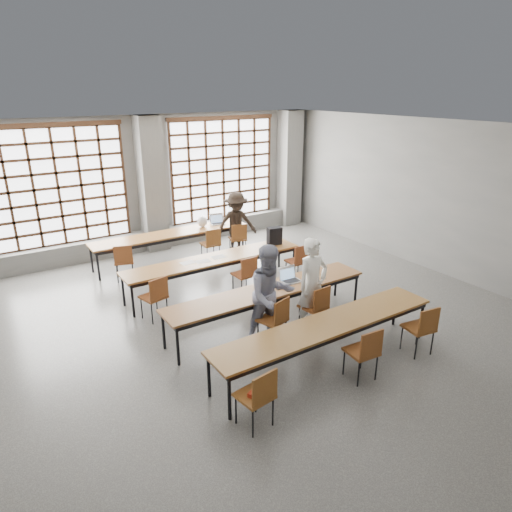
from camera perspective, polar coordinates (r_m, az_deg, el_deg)
The scene contains 38 objects.
floor at distance 8.51m, azimuth 0.79°, elevation -8.80°, with size 11.00×11.00×0.00m, color #4C4C49.
ceiling at distance 7.46m, azimuth 0.92°, elevation 15.37°, with size 11.00×11.00×0.00m, color silver.
wall_back at distance 12.61m, azimuth -13.38°, elevation 8.87°, with size 10.00×10.00×0.00m, color #5F5F5C.
wall_right at distance 11.29m, azimuth 22.58°, elevation 6.55°, with size 11.00×11.00×0.00m, color #5F5F5C.
column_mid at distance 12.35m, azimuth -12.92°, elevation 8.67°, with size 0.60×0.55×3.50m, color #5C5C5A.
column_right at distance 14.50m, azimuth 4.19°, elevation 10.81°, with size 0.60×0.55×3.50m, color #5C5C5A.
window_left at distance 11.96m, azimuth -23.52°, elevation 7.86°, with size 3.32×0.12×3.00m.
window_right at distance 13.43m, azimuth -4.15°, elevation 10.69°, with size 3.32×0.12×3.00m.
sill_ledge at distance 12.80m, azimuth -12.52°, elevation 2.15°, with size 9.80×0.35×0.50m, color #5C5C5A.
desk_row_a at distance 11.60m, azimuth -10.54°, elevation 2.54°, with size 4.00×0.70×0.73m.
desk_row_b at distance 9.78m, azimuth -5.22°, elevation -0.59°, with size 4.00×0.70×0.73m.
desk_row_c at distance 8.26m, azimuth 1.57°, elevation -4.59°, with size 4.00×0.70×0.73m.
desk_row_d at distance 7.22m, azimuth 8.89°, elevation -8.78°, with size 4.00×0.70×0.73m.
chair_back_left at distance 10.64m, azimuth -16.21°, elevation -0.32°, with size 0.53×0.53×0.88m.
chair_back_mid at distance 11.41m, azimuth -5.58°, elevation 1.82°, with size 0.44×0.44×0.88m.
chair_back_right at distance 11.77m, azimuth -2.23°, elevation 2.49°, with size 0.52×0.53×0.88m.
chair_mid_left at distance 8.72m, azimuth -12.45°, elevation -4.64°, with size 0.51×0.51×0.88m.
chair_mid_centre at distance 9.50m, azimuth -1.26°, elevation -1.98°, with size 0.44×0.44×0.88m.
chair_mid_right at distance 10.25m, azimuth 5.37°, elevation -0.35°, with size 0.44×0.44×0.88m.
chair_front_left at distance 7.72m, azimuth 2.51°, elevation -7.57°, with size 0.53×0.53×0.88m.
chair_front_right at distance 8.21m, azimuth 7.58°, elevation -5.94°, with size 0.46×0.46×0.88m.
chair_near_left at distance 5.99m, azimuth 0.30°, elevation -16.75°, with size 0.47×0.48×0.88m.
chair_near_mid at distance 7.02m, azimuth 13.50°, elevation -11.24°, with size 0.45×0.46×0.88m.
chair_near_right at distance 7.92m, azimuth 20.10°, elevation -8.15°, with size 0.48×0.48×0.88m.
student_male at distance 8.16m, azimuth 7.06°, elevation -3.60°, with size 0.63×0.41×1.72m, color white.
student_female at distance 7.64m, azimuth 1.85°, elevation -4.96°, with size 0.86×0.67×1.76m, color #1A1F50.
student_back at distance 11.80m, azimuth -2.46°, elevation 4.02°, with size 1.07×0.62×1.66m, color black.
laptop_front at distance 8.59m, azimuth 4.20°, elevation -2.71°, with size 0.37×0.32×0.26m.
laptop_back at distance 12.21m, azimuth -4.88°, elevation 4.34°, with size 0.42×0.38×0.26m.
mouse at distance 8.74m, azimuth 6.79°, elevation -2.67°, with size 0.10×0.06×0.04m, color white.
green_box at distance 8.25m, azimuth 0.97°, elevation -3.78°, with size 0.25×0.09×0.09m, color #287B30.
phone at distance 8.25m, azimuth 3.00°, elevation -4.09°, with size 0.13×0.06×0.01m, color black.
paper_sheet_a at distance 9.56m, azimuth -8.54°, elevation -0.83°, with size 0.30×0.21×0.00m, color white.
paper_sheet_b at distance 9.59m, azimuth -6.67°, elevation -0.66°, with size 0.30×0.21×0.00m, color white.
paper_sheet_c at distance 9.80m, azimuth -4.71°, elevation -0.11°, with size 0.30×0.21×0.00m, color silver.
backpack at distance 10.52m, azimuth 2.31°, elevation 2.54°, with size 0.32×0.20×0.40m, color black.
plastic_bag at distance 11.94m, azimuth -6.72°, elevation 4.31°, with size 0.26×0.21×0.29m, color silver.
red_pouch at distance 6.06m, azimuth -0.22°, elevation -16.68°, with size 0.20×0.08×0.06m, color #AD2B15.
Camera 1 is at (-4.15, -6.17, 4.16)m, focal length 32.00 mm.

